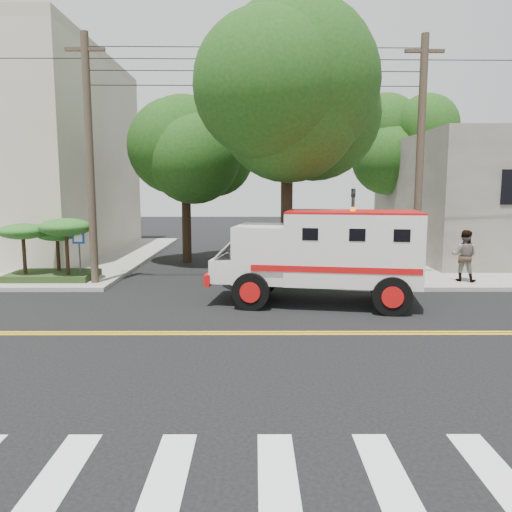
{
  "coord_description": "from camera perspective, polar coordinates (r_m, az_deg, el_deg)",
  "views": [
    {
      "loc": [
        0.31,
        -12.16,
        3.65
      ],
      "look_at": [
        0.35,
        2.64,
        1.6
      ],
      "focal_mm": 35.0,
      "sensor_mm": 36.0,
      "label": 1
    }
  ],
  "objects": [
    {
      "name": "ground",
      "position": [
        12.7,
        -1.55,
        -8.82
      ],
      "size": [
        100.0,
        100.0,
        0.0
      ],
      "primitive_type": "plane",
      "color": "black",
      "rests_on": "ground"
    },
    {
      "name": "sidewalk_ne",
      "position": [
        29.07,
        26.84,
        -0.03
      ],
      "size": [
        17.0,
        17.0,
        0.15
      ],
      "primitive_type": "cube",
      "color": "gray",
      "rests_on": "ground"
    },
    {
      "name": "utility_pole_left",
      "position": [
        19.11,
        -18.44,
        10.04
      ],
      "size": [
        0.28,
        0.28,
        9.0
      ],
      "primitive_type": "cylinder",
      "color": "#382D23",
      "rests_on": "ground"
    },
    {
      "name": "utility_pole_right",
      "position": [
        19.33,
        18.2,
        10.02
      ],
      "size": [
        0.28,
        0.28,
        9.0
      ],
      "primitive_type": "cylinder",
      "color": "#382D23",
      "rests_on": "ground"
    },
    {
      "name": "tree_main",
      "position": [
        18.78,
        5.11,
        18.75
      ],
      "size": [
        6.08,
        5.7,
        9.85
      ],
      "color": "black",
      "rests_on": "ground"
    },
    {
      "name": "tree_left",
      "position": [
        24.22,
        -7.41,
        12.75
      ],
      "size": [
        4.48,
        4.2,
        7.7
      ],
      "color": "black",
      "rests_on": "ground"
    },
    {
      "name": "tree_right",
      "position": [
        29.31,
        17.2,
        12.32
      ],
      "size": [
        4.8,
        4.5,
        8.2
      ],
      "color": "black",
      "rests_on": "ground"
    },
    {
      "name": "traffic_signal",
      "position": [
        18.15,
        10.96,
        3.24
      ],
      "size": [
        0.15,
        0.18,
        3.6
      ],
      "color": "#3F3F42",
      "rests_on": "ground"
    },
    {
      "name": "accessibility_sign",
      "position": [
        19.59,
        -19.55,
        0.73
      ],
      "size": [
        0.45,
        0.1,
        2.02
      ],
      "color": "#3F3F42",
      "rests_on": "ground"
    },
    {
      "name": "palm_planter",
      "position": [
        20.42,
        -22.45,
        1.66
      ],
      "size": [
        3.52,
        2.63,
        2.36
      ],
      "color": "#1E3314",
      "rests_on": "sidewalk_nw"
    },
    {
      "name": "armored_truck",
      "position": [
        15.66,
        7.85,
        0.54
      ],
      "size": [
        6.72,
        3.43,
        2.93
      ],
      "rotation": [
        0.0,
        0.0,
        -0.16
      ],
      "color": "silver",
      "rests_on": "ground"
    },
    {
      "name": "pedestrian_a",
      "position": [
        19.39,
        15.39,
        0.08
      ],
      "size": [
        0.83,
        0.73,
        1.92
      ],
      "primitive_type": "imported",
      "rotation": [
        0.0,
        0.0,
        3.63
      ],
      "color": "gray",
      "rests_on": "sidewalk_ne"
    },
    {
      "name": "pedestrian_b",
      "position": [
        20.16,
        22.7,
        0.04
      ],
      "size": [
        1.18,
        1.11,
        1.92
      ],
      "primitive_type": "imported",
      "rotation": [
        0.0,
        0.0,
        2.6
      ],
      "color": "gray",
      "rests_on": "sidewalk_ne"
    }
  ]
}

